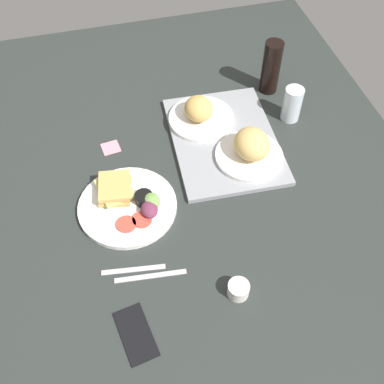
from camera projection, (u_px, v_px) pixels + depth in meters
The scene contains 12 objects.
ground_plane at pixel (181, 200), 139.70cm from camera, with size 190.00×150.00×3.00cm, color #282D2B.
serving_tray at pixel (224, 140), 151.95cm from camera, with size 45.00×33.00×1.60cm, color gray.
bread_plate_near at pixel (200, 114), 154.21cm from camera, with size 21.88×21.88×8.69cm.
bread_plate_far at pixel (251, 148), 143.20cm from camera, with size 21.24×21.24×9.95cm.
plate_with_salad at pixel (129, 204), 134.90cm from camera, with size 28.71×28.71×5.40cm.
drinking_glass at pixel (292, 104), 154.79cm from camera, with size 6.25×6.25×12.20cm, color silver.
soda_bottle at pixel (271, 67), 161.06cm from camera, with size 6.40×6.40×19.46cm, color black.
espresso_cup at pixel (238, 289), 117.91cm from camera, with size 5.60×5.60×4.00cm, color silver.
fork at pixel (133, 269), 123.37cm from camera, with size 17.00×1.40×0.50cm, color #B7B7BC.
knife at pixel (151, 276), 122.21cm from camera, with size 19.00×1.40×0.50cm, color #B7B7BC.
cell_phone at pixel (136, 334), 112.49cm from camera, with size 14.40×7.20×0.80cm, color black.
sticky_note at pixel (111, 148), 150.87cm from camera, with size 5.60×5.60×0.12cm, color pink.
Camera 1 is at (82.15, -17.88, 110.14)cm, focal length 43.62 mm.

